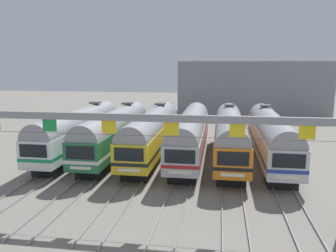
# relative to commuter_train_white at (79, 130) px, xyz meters

# --- Properties ---
(ground_plane) EXTENTS (160.00, 160.00, 0.00)m
(ground_plane) POSITION_rel_commuter_train_white_xyz_m (9.66, 0.00, -2.69)
(ground_plane) COLOR gray
(track_bed) EXTENTS (20.83, 70.00, 0.15)m
(track_bed) POSITION_rel_commuter_train_white_xyz_m (9.66, 17.00, -2.61)
(track_bed) COLOR gray
(track_bed) RESTS_ON ground
(commuter_train_white) EXTENTS (2.88, 18.06, 5.05)m
(commuter_train_white) POSITION_rel_commuter_train_white_xyz_m (0.00, 0.00, 0.00)
(commuter_train_white) COLOR white
(commuter_train_white) RESTS_ON ground
(commuter_train_green) EXTENTS (2.88, 18.06, 5.05)m
(commuter_train_green) POSITION_rel_commuter_train_white_xyz_m (3.86, 0.00, 0.00)
(commuter_train_green) COLOR #236B42
(commuter_train_green) RESTS_ON ground
(commuter_train_yellow) EXTENTS (2.88, 18.06, 5.05)m
(commuter_train_yellow) POSITION_rel_commuter_train_white_xyz_m (7.73, 0.00, 0.00)
(commuter_train_yellow) COLOR gold
(commuter_train_yellow) RESTS_ON ground
(commuter_train_stainless) EXTENTS (2.88, 18.06, 4.77)m
(commuter_train_stainless) POSITION_rel_commuter_train_white_xyz_m (11.59, -0.00, -0.00)
(commuter_train_stainless) COLOR #B2B5BA
(commuter_train_stainless) RESTS_ON ground
(commuter_train_orange) EXTENTS (2.88, 18.06, 5.05)m
(commuter_train_orange) POSITION_rel_commuter_train_white_xyz_m (15.46, 0.00, 0.00)
(commuter_train_orange) COLOR orange
(commuter_train_orange) RESTS_ON ground
(commuter_train_silver) EXTENTS (2.88, 18.06, 5.05)m
(commuter_train_silver) POSITION_rel_commuter_train_white_xyz_m (19.32, 0.00, 0.00)
(commuter_train_silver) COLOR silver
(commuter_train_silver) RESTS_ON ground
(catenary_gantry) EXTENTS (24.56, 0.44, 6.97)m
(catenary_gantry) POSITION_rel_commuter_train_white_xyz_m (9.66, -13.50, 2.64)
(catenary_gantry) COLOR gray
(catenary_gantry) RESTS_ON ground
(maintenance_building) EXTENTS (26.62, 10.00, 9.85)m
(maintenance_building) POSITION_rel_commuter_train_white_xyz_m (20.17, 33.19, 2.24)
(maintenance_building) COLOR gray
(maintenance_building) RESTS_ON ground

